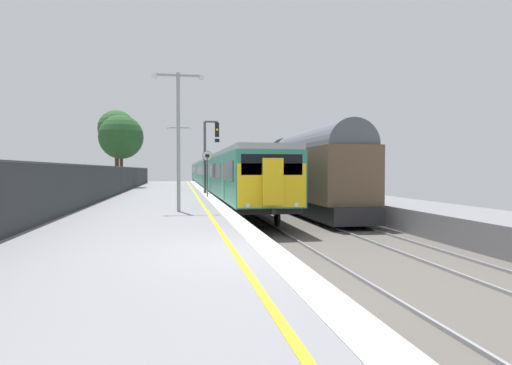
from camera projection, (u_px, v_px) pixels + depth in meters
ground at (376, 276)px, 9.22m from camera, size 17.40×110.00×1.21m
commuter_train_at_platform at (213, 173)px, 46.66m from camera, size 2.83×60.95×3.81m
freight_train_adjacent_track at (270, 170)px, 37.07m from camera, size 2.60×37.62×4.84m
signal_gantry at (209, 148)px, 30.77m from camera, size 1.10×0.24×5.03m
speed_limit_sign at (207, 168)px, 26.55m from camera, size 0.59×0.08×2.76m
platform_lamp_mid at (178, 129)px, 17.09m from camera, size 2.00×0.20×5.37m
platform_lamp_far at (179, 152)px, 36.61m from camera, size 2.00×0.20×5.21m
background_tree_left at (122, 138)px, 40.85m from camera, size 4.07×4.07×6.70m
background_tree_centre at (117, 130)px, 45.19m from camera, size 3.73×3.73×7.72m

